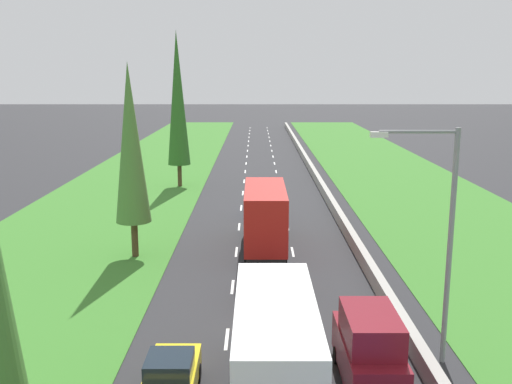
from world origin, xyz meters
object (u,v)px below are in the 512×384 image
object	(u,v)px
yellow_hatchback_left_lane	(171,378)
poplar_tree_second	(130,144)
maroon_sedan_centre_lane	(267,285)
maroon_van_right_lane	(369,349)
street_light_mast	(441,230)
poplar_tree_third	(177,99)
red_box_truck_centre_lane	(265,217)
blue_hatchback_centre_lane	(262,207)
white_box_truck_centre_lane	(274,350)

from	to	relation	value
yellow_hatchback_left_lane	poplar_tree_second	distance (m)	17.37
maroon_sedan_centre_lane	poplar_tree_second	distance (m)	12.06
maroon_van_right_lane	poplar_tree_second	distance (m)	19.30
yellow_hatchback_left_lane	maroon_van_right_lane	world-z (taller)	maroon_van_right_lane
poplar_tree_second	street_light_mast	xyz separation A→B (m)	(14.12, -13.01, -1.61)
maroon_van_right_lane	yellow_hatchback_left_lane	bearing A→B (deg)	-171.82
poplar_tree_third	street_light_mast	xyz separation A→B (m)	(14.29, -35.17, -3.29)
red_box_truck_centre_lane	blue_hatchback_centre_lane	xyz separation A→B (m)	(-0.08, 8.30, -1.35)
maroon_van_right_lane	poplar_tree_third	size ratio (longest dim) A/B	0.33
red_box_truck_centre_lane	poplar_tree_second	bearing A→B (deg)	-171.05
white_box_truck_centre_lane	poplar_tree_third	size ratio (longest dim) A/B	0.63
red_box_truck_centre_lane	poplar_tree_third	bearing A→B (deg)	110.99
red_box_truck_centre_lane	maroon_van_right_lane	distance (m)	16.31
yellow_hatchback_left_lane	maroon_van_right_lane	size ratio (longest dim) A/B	0.80
maroon_van_right_lane	red_box_truck_centre_lane	bearing A→B (deg)	102.08
red_box_truck_centre_lane	street_light_mast	xyz separation A→B (m)	(6.26, -14.25, 3.05)
maroon_sedan_centre_lane	street_light_mast	size ratio (longest dim) A/B	0.50
blue_hatchback_centre_lane	poplar_tree_second	xyz separation A→B (m)	(-7.77, -9.54, 6.01)
blue_hatchback_centre_lane	poplar_tree_second	distance (m)	13.70
red_box_truck_centre_lane	poplar_tree_second	distance (m)	9.22
white_box_truck_centre_lane	maroon_sedan_centre_lane	bearing A→B (deg)	90.33
yellow_hatchback_left_lane	maroon_sedan_centre_lane	distance (m)	9.42
maroon_sedan_centre_lane	blue_hatchback_centre_lane	world-z (taller)	blue_hatchback_centre_lane
white_box_truck_centre_lane	blue_hatchback_centre_lane	size ratio (longest dim) A/B	2.41
street_light_mast	maroon_van_right_lane	bearing A→B (deg)	-149.38
poplar_tree_second	maroon_van_right_lane	bearing A→B (deg)	-52.52
yellow_hatchback_left_lane	red_box_truck_centre_lane	size ratio (longest dim) A/B	0.41
white_box_truck_centre_lane	poplar_tree_second	distance (m)	18.72
blue_hatchback_centre_lane	maroon_van_right_lane	distance (m)	24.49
blue_hatchback_centre_lane	maroon_van_right_lane	bearing A→B (deg)	-81.79
yellow_hatchback_left_lane	blue_hatchback_centre_lane	distance (m)	25.44
maroon_van_right_lane	poplar_tree_third	world-z (taller)	poplar_tree_third
red_box_truck_centre_lane	poplar_tree_second	size ratio (longest dim) A/B	0.81
blue_hatchback_centre_lane	street_light_mast	world-z (taller)	street_light_mast
poplar_tree_second	poplar_tree_third	bearing A→B (deg)	90.44
red_box_truck_centre_lane	maroon_van_right_lane	world-z (taller)	red_box_truck_centre_lane
maroon_sedan_centre_lane	red_box_truck_centre_lane	world-z (taller)	red_box_truck_centre_lane
yellow_hatchback_left_lane	poplar_tree_second	size ratio (longest dim) A/B	0.34
maroon_van_right_lane	street_light_mast	world-z (taller)	street_light_mast
yellow_hatchback_left_lane	blue_hatchback_centre_lane	xyz separation A→B (m)	(3.33, 25.22, 0.00)
white_box_truck_centre_lane	poplar_tree_third	distance (m)	39.83
yellow_hatchback_left_lane	poplar_tree_third	xyz separation A→B (m)	(-4.61, 37.84, 7.69)
poplar_tree_third	street_light_mast	distance (m)	38.11
white_box_truck_centre_lane	street_light_mast	distance (m)	7.67
blue_hatchback_centre_lane	poplar_tree_second	bearing A→B (deg)	-129.17
maroon_sedan_centre_lane	poplar_tree_third	bearing A→B (deg)	105.42
poplar_tree_third	street_light_mast	bearing A→B (deg)	-67.89
yellow_hatchback_left_lane	blue_hatchback_centre_lane	bearing A→B (deg)	82.48
yellow_hatchback_left_lane	blue_hatchback_centre_lane	world-z (taller)	same
poplar_tree_second	poplar_tree_third	world-z (taller)	poplar_tree_third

